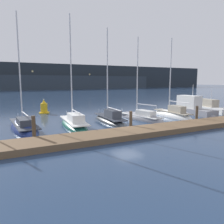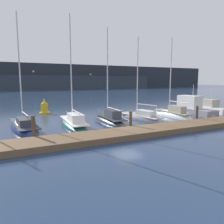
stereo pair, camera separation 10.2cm
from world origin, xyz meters
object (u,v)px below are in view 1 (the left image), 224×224
at_px(motorboat_berth_8, 192,111).
at_px(rowboat_adrift, 195,105).
at_px(sailboat_berth_5, 110,120).
at_px(motorboat_berth_9, 210,110).
at_px(sailboat_berth_7, 172,116).
at_px(sailboat_berth_3, 24,128).
at_px(channel_buoy, 44,108).
at_px(sailboat_berth_6, 140,119).
at_px(sailboat_berth_4, 74,125).

height_order(motorboat_berth_8, rowboat_adrift, motorboat_berth_8).
xyz_separation_m(sailboat_berth_5, motorboat_berth_9, (16.54, 0.41, 0.12)).
distance_m(sailboat_berth_7, rowboat_adrift, 16.41).
height_order(sailboat_berth_3, rowboat_adrift, sailboat_berth_3).
bearing_deg(motorboat_berth_8, motorboat_berth_9, 3.31).
height_order(sailboat_berth_5, channel_buoy, sailboat_berth_5).
height_order(sailboat_berth_6, motorboat_berth_8, sailboat_berth_6).
xyz_separation_m(sailboat_berth_5, channel_buoy, (-5.27, 9.87, 0.56)).
bearing_deg(motorboat_berth_8, rowboat_adrift, 40.27).
bearing_deg(sailboat_berth_6, motorboat_berth_9, 2.82).
bearing_deg(sailboat_berth_7, sailboat_berth_6, 175.56).
bearing_deg(rowboat_adrift, channel_buoy, 176.82).
height_order(sailboat_berth_4, sailboat_berth_5, sailboat_berth_4).
bearing_deg(motorboat_berth_8, channel_buoy, 151.48).
bearing_deg(sailboat_berth_6, sailboat_berth_5, 176.88).
relative_size(sailboat_berth_5, motorboat_berth_9, 1.58).
height_order(sailboat_berth_6, motorboat_berth_9, sailboat_berth_6).
bearing_deg(motorboat_berth_8, sailboat_berth_5, -179.18).
distance_m(sailboat_berth_3, motorboat_berth_8, 21.31).
xyz_separation_m(sailboat_berth_7, channel_buoy, (-13.69, 10.43, 0.60)).
relative_size(motorboat_berth_8, channel_buoy, 3.52).
relative_size(sailboat_berth_3, sailboat_berth_5, 1.08).
distance_m(motorboat_berth_8, motorboat_berth_9, 3.99).
xyz_separation_m(sailboat_berth_3, sailboat_berth_5, (8.75, -0.35, 0.08)).
bearing_deg(motorboat_berth_8, sailboat_berth_3, 179.54).
relative_size(sailboat_berth_3, sailboat_berth_4, 1.00).
bearing_deg(sailboat_berth_4, sailboat_berth_7, -0.17).
bearing_deg(sailboat_berth_4, motorboat_berth_9, 2.58).
relative_size(sailboat_berth_3, sailboat_berth_6, 1.12).
xyz_separation_m(sailboat_berth_3, sailboat_berth_4, (4.53, -0.88, 0.07)).
relative_size(sailboat_berth_5, rowboat_adrift, 4.09).
distance_m(sailboat_berth_6, motorboat_berth_8, 8.69).
relative_size(sailboat_berth_4, motorboat_berth_8, 1.61).
height_order(motorboat_berth_9, channel_buoy, motorboat_berth_9).
bearing_deg(sailboat_berth_6, sailboat_berth_4, -177.79).
distance_m(sailboat_berth_6, rowboat_adrift, 20.21).
bearing_deg(sailboat_berth_6, sailboat_berth_3, 177.44).
relative_size(sailboat_berth_6, channel_buoy, 5.09).
bearing_deg(channel_buoy, sailboat_berth_3, -110.04).
height_order(sailboat_berth_3, sailboat_berth_6, sailboat_berth_3).
distance_m(sailboat_berth_5, motorboat_berth_9, 16.55).
bearing_deg(sailboat_berth_4, sailboat_berth_6, 2.21).
height_order(sailboat_berth_6, channel_buoy, sailboat_berth_6).
bearing_deg(motorboat_berth_8, sailboat_berth_6, -177.41).
distance_m(sailboat_berth_3, sailboat_berth_7, 17.19).
bearing_deg(rowboat_adrift, sailboat_berth_5, -159.40).
bearing_deg(channel_buoy, sailboat_berth_7, -37.32).
xyz_separation_m(sailboat_berth_4, motorboat_berth_9, (20.76, 0.94, 0.13)).
height_order(sailboat_berth_6, sailboat_berth_7, sailboat_berth_7).
bearing_deg(sailboat_berth_4, sailboat_berth_3, 169.04).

